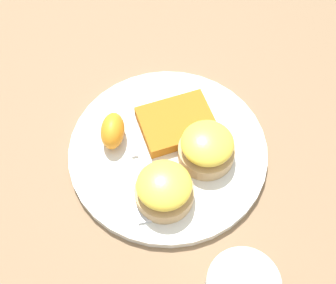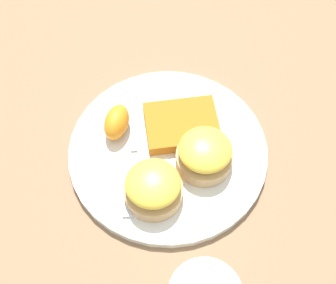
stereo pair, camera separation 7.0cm
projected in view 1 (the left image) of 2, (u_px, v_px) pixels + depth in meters
The scene contains 7 objects.
ground_plane at pixel (168, 153), 0.73m from camera, with size 1.10×1.10×0.00m, color #846647.
plate at pixel (168, 151), 0.72m from camera, with size 0.31×0.31×0.01m, color silver.
sandwich_benedict_left at pixel (164, 189), 0.65m from camera, with size 0.08×0.08×0.05m.
sandwich_benedict_right at pixel (207, 148), 0.69m from camera, with size 0.08×0.08×0.05m.
hashbrown_patty at pixel (177, 123), 0.73m from camera, with size 0.11×0.09×0.02m, color #B36719.
orange_wedge at pixel (113, 131), 0.71m from camera, with size 0.06×0.04×0.04m, color orange.
fork at pixel (136, 162), 0.70m from camera, with size 0.15×0.19×0.00m.
Camera 1 is at (0.26, 0.25, 0.63)m, focal length 50.00 mm.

